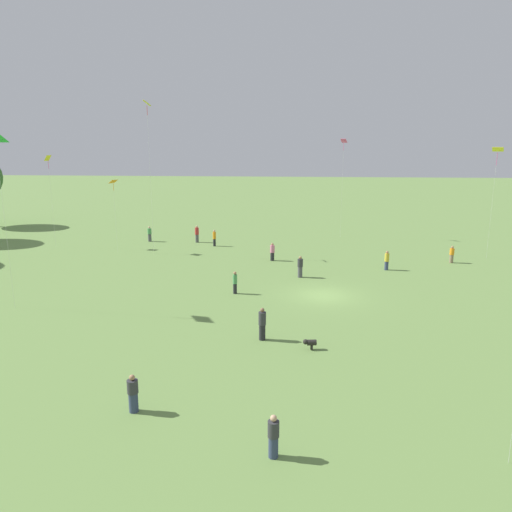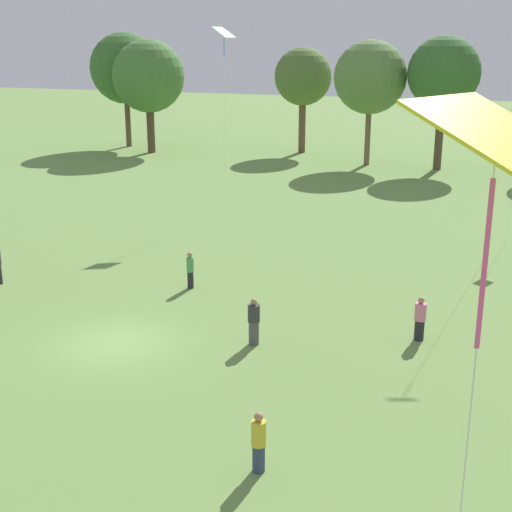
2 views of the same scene
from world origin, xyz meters
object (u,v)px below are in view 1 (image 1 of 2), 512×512
person_1 (452,255)px  person_8 (300,267)px  kite_6 (498,153)px  person_10 (262,324)px  person_3 (197,234)px  person_9 (133,394)px  person_5 (150,234)px  person_0 (273,437)px  dog_1 (310,343)px  person_7 (272,252)px  kite_4 (48,163)px  person_11 (387,260)px  kite_0 (147,112)px  kite_3 (113,185)px  person_2 (235,282)px  kite_7 (344,147)px  person_6 (214,238)px

person_1 → person_8: 15.21m
kite_6 → person_10: bearing=116.4°
person_3 → person_9: size_ratio=1.13×
person_1 → person_5: bearing=150.0°
kite_6 → person_0: bearing=128.8°
person_8 → person_9: 22.62m
person_3 → person_10: person_10 is taller
person_5 → dog_1: person_5 is taller
person_7 → kite_4: bearing=119.9°
person_7 → person_8: bearing=-114.5°
person_8 → person_11: size_ratio=1.05×
person_9 → kite_0: 32.39m
person_3 → kite_4: (-3.27, 14.59, 7.81)m
person_7 → kite_3: 17.10m
person_9 → person_7: bearing=-80.6°
person_2 → person_3: bearing=115.2°
person_8 → person_2: bearing=-45.6°
person_7 → kite_4: 25.01m
person_10 → kite_6: (21.81, -20.21, 8.91)m
person_11 → kite_7: (14.80, 2.70, 9.40)m
person_3 → person_6: person_3 is taller
person_2 → kite_4: size_ratio=0.18×
person_0 → person_8: (24.10, -1.17, 0.06)m
kite_3 → kite_6: 36.44m
person_5 → person_10: (-27.07, -14.32, 0.11)m
person_5 → person_11: 26.37m
person_5 → kite_3: (-5.39, 1.78, 5.93)m
person_7 → kite_7: bearing=10.0°
person_9 → kite_3: bearing=-50.3°
person_5 → kite_4: 12.61m
kite_7 → kite_3: bearing=96.0°
person_0 → dog_1: person_0 is taller
person_0 → person_7: 29.78m
person_9 → kite_3: kite_3 is taller
dog_1 → kite_3: bearing=31.3°
person_9 → kite_7: kite_7 is taller
person_6 → person_10: size_ratio=0.93×
person_8 → person_6: bearing=-143.5°
person_7 → person_5: bearing=101.5°
person_9 → person_0: bearing=175.2°
person_5 → dog_1: (-28.22, -16.97, -0.43)m
person_0 → person_5: person_5 is taller
kite_0 → kite_7: size_ratio=1.31×
person_7 → kite_6: kite_6 is taller
person_1 → person_6: person_6 is taller
person_2 → dog_1: 11.02m
person_7 → kite_6: 22.56m
person_0 → person_3: 38.99m
person_2 → person_1: bearing=36.3°
kite_0 → dog_1: kite_0 is taller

